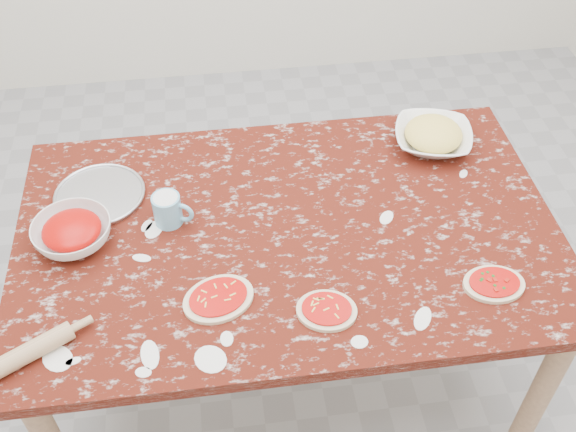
# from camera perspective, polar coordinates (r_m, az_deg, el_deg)

# --- Properties ---
(ground) EXTENTS (4.00, 4.00, 0.00)m
(ground) POSITION_cam_1_polar(r_m,az_deg,el_deg) (2.59, -0.00, -12.58)
(ground) COLOR gray
(worktable) EXTENTS (1.60, 1.00, 0.75)m
(worktable) POSITION_cam_1_polar(r_m,az_deg,el_deg) (2.05, -0.00, -2.61)
(worktable) COLOR #401109
(worktable) RESTS_ON ground
(pizza_tray) EXTENTS (0.27, 0.27, 0.01)m
(pizza_tray) POSITION_cam_1_polar(r_m,az_deg,el_deg) (2.16, -15.66, 1.70)
(pizza_tray) COLOR #B2B2B7
(pizza_tray) RESTS_ON worktable
(sauce_bowl) EXTENTS (0.29, 0.29, 0.07)m
(sauce_bowl) POSITION_cam_1_polar(r_m,az_deg,el_deg) (2.02, -17.78, -1.41)
(sauce_bowl) COLOR white
(sauce_bowl) RESTS_ON worktable
(cheese_bowl) EXTENTS (0.31, 0.31, 0.06)m
(cheese_bowl) POSITION_cam_1_polar(r_m,az_deg,el_deg) (2.31, 12.16, 6.47)
(cheese_bowl) COLOR white
(cheese_bowl) RESTS_ON worktable
(flour_mug) EXTENTS (0.12, 0.08, 0.10)m
(flour_mug) POSITION_cam_1_polar(r_m,az_deg,el_deg) (2.00, -10.09, 0.56)
(flour_mug) COLOR #6CB0D1
(flour_mug) RESTS_ON worktable
(pizza_left) EXTENTS (0.24, 0.21, 0.02)m
(pizza_left) POSITION_cam_1_polar(r_m,az_deg,el_deg) (1.82, -5.92, -6.98)
(pizza_left) COLOR beige
(pizza_left) RESTS_ON worktable
(pizza_mid) EXTENTS (0.19, 0.17, 0.02)m
(pizza_mid) POSITION_cam_1_polar(r_m,az_deg,el_deg) (1.79, 3.29, -7.99)
(pizza_mid) COLOR beige
(pizza_mid) RESTS_ON worktable
(pizza_right) EXTENTS (0.17, 0.13, 0.02)m
(pizza_right) POSITION_cam_1_polar(r_m,az_deg,el_deg) (1.92, 17.05, -5.52)
(pizza_right) COLOR beige
(pizza_right) RESTS_ON worktable
(rolling_pin) EXTENTS (0.24, 0.16, 0.05)m
(rolling_pin) POSITION_cam_1_polar(r_m,az_deg,el_deg) (1.81, -21.43, -10.87)
(rolling_pin) COLOR tan
(rolling_pin) RESTS_ON worktable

